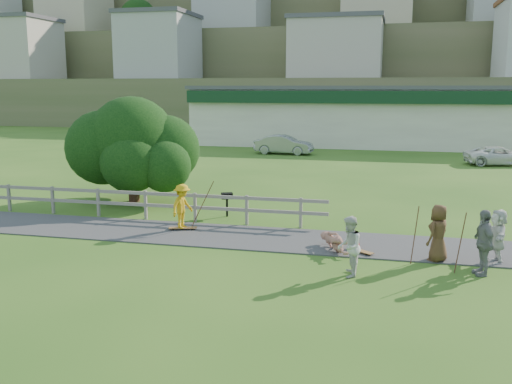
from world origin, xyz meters
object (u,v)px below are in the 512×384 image
skater_fallen (335,242)px  spectator_a (349,247)px  spectator_d (498,236)px  spectator_b (483,242)px  spectator_c (438,233)px  skater_rider (182,209)px  car_white (500,156)px  car_silver (284,145)px  tree (133,164)px  bbq (227,205)px

skater_fallen → spectator_a: 2.41m
spectator_a → skater_fallen: bearing=-166.6°
skater_fallen → spectator_d: size_ratio=1.05×
spectator_b → spectator_c: size_ratio=1.07×
skater_rider → car_white: skater_rider is taller
spectator_b → car_silver: 28.40m
tree → spectator_c: bearing=-26.2°
spectator_a → spectator_c: 3.07m
car_white → bbq: size_ratio=4.66×
spectator_c → spectator_d: size_ratio=1.06×
bbq → car_silver: bearing=71.1°
skater_fallen → tree: tree is taller
skater_rider → spectator_b: bearing=-87.9°
spectator_c → car_white: (5.36, 22.62, -0.24)m
spectator_b → car_silver: bearing=-173.2°
spectator_d → car_white: spectator_d is taller
spectator_b → car_silver: (-10.49, 26.39, -0.18)m
skater_fallen → spectator_a: bearing=-102.8°
skater_fallen → spectator_b: (4.08, -1.31, 0.60)m
skater_fallen → spectator_a: size_ratio=1.02×
skater_rider → spectator_d: bearing=-80.4°
skater_rider → spectator_a: 7.05m
spectator_b → spectator_a: bearing=-89.3°
skater_fallen → bbq: size_ratio=1.78×
skater_fallen → bbq: bearing=112.4°
skater_rider → spectator_c: (8.47, -1.67, 0.06)m
spectator_b → car_white: (4.27, 23.57, -0.29)m
skater_fallen → spectator_c: bearing=-34.5°
spectator_b → tree: 15.28m
spectator_a → car_white: (7.75, 24.54, -0.21)m
bbq → skater_fallen: bearing=-63.7°
spectator_a → spectator_c: (2.39, 1.92, 0.02)m
skater_fallen → spectator_c: (3.00, -0.36, 0.54)m
spectator_a → tree: (-10.04, 8.03, 0.87)m
skater_rider → spectator_a: (6.07, -3.59, 0.04)m
spectator_a → spectator_b: size_ratio=0.91×
spectator_b → tree: size_ratio=0.29×
spectator_d → car_silver: size_ratio=0.36×
car_silver → bbq: (1.81, -21.24, -0.25)m
skater_rider → tree: size_ratio=0.25×
car_silver → tree: tree is taller
car_silver → tree: bearing=175.2°
spectator_d → car_white: (3.71, 22.35, -0.19)m
spectator_d → car_silver: bearing=-160.5°
spectator_c → tree: tree is taller
spectator_d → bbq: spectator_d is taller
spectator_c → bbq: bearing=-84.9°
spectator_a → spectator_c: spectator_c is taller
car_white → tree: bearing=121.4°
car_silver → car_white: car_silver is taller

